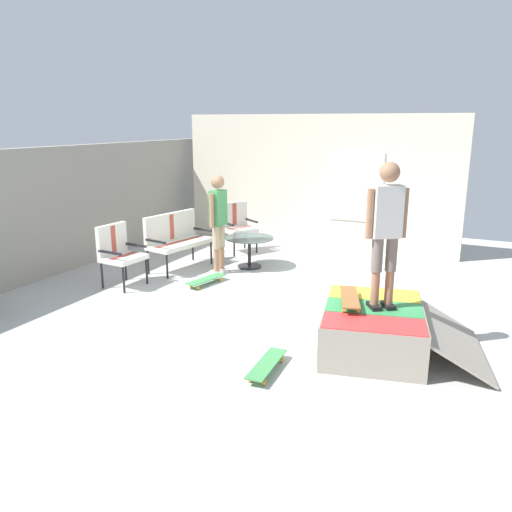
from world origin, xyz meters
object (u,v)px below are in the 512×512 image
person_skater (386,225)px  skateboard_spare (267,364)px  patio_table (249,246)px  patio_bench (175,236)px  skateboard_on_ramp (350,298)px  patio_chair_by_wall (118,249)px  skate_ramp (375,329)px  person_watching (218,216)px  patio_chair_near_house (237,222)px  skateboard_by_bench (206,280)px

person_skater → skateboard_spare: 2.04m
patio_table → patio_bench: bearing=117.8°
skateboard_on_ramp → patio_chair_by_wall: bearing=80.4°
skate_ramp → person_watching: person_watching is taller
skateboard_spare → person_watching: bearing=37.2°
patio_table → person_watching: (-0.56, 0.33, 0.62)m
patio_table → skateboard_on_ramp: size_ratio=1.09×
skateboard_on_ramp → person_skater: bearing=-82.7°
person_watching → patio_chair_by_wall: bearing=139.7°
person_watching → skateboard_spare: person_watching is taller
patio_bench → patio_chair_by_wall: bearing=168.1°
patio_table → person_watching: size_ratio=0.51×
skate_ramp → person_skater: person_skater is taller
patio_chair_near_house → skateboard_spare: patio_chair_near_house is taller
patio_bench → skateboard_by_bench: (-0.62, -1.01, -0.53)m
skate_ramp → skateboard_spare: 1.43m
patio_bench → skateboard_spare: size_ratio=1.63×
patio_table → skateboard_spare: 4.14m
patio_table → person_skater: person_skater is taller
skateboard_spare → skateboard_on_ramp: 1.31m
person_skater → patio_table: bearing=49.4°
patio_table → person_skater: 4.06m
patio_chair_by_wall → person_skater: size_ratio=0.60×
skate_ramp → patio_chair_by_wall: bearing=81.6°
patio_table → skateboard_by_bench: patio_table is taller
patio_chair_by_wall → skateboard_spare: (-1.72, -3.45, -0.53)m
patio_bench → skateboard_on_ramp: (-1.96, -3.80, 0.00)m
skate_ramp → person_skater: bearing=-80.0°
patio_chair_near_house → patio_table: size_ratio=1.13×
skateboard_by_bench → skateboard_spare: same height
patio_bench → person_skater: person_skater is taller
skateboard_by_bench → patio_table: bearing=-8.6°
skate_ramp → skateboard_on_ramp: skateboard_on_ramp is taller
skateboard_by_bench → skateboard_on_ramp: 3.14m
patio_bench → patio_chair_by_wall: 1.29m
person_skater → skateboard_on_ramp: 0.97m
patio_bench → patio_chair_by_wall: (-1.27, 0.27, -0.00)m
skate_ramp → patio_chair_by_wall: 4.45m
skate_ramp → skateboard_by_bench: (1.30, 3.11, -0.18)m
patio_bench → patio_chair_by_wall: same height
skate_ramp → patio_table: size_ratio=2.36×
patio_chair_near_house → person_skater: size_ratio=0.60×
patio_table → skateboard_by_bench: (-1.25, 0.19, -0.32)m
skateboard_spare → skateboard_on_ramp: skateboard_on_ramp is taller
person_watching → skateboard_by_bench: person_watching is taller
skate_ramp → person_skater: (0.01, -0.04, 1.25)m
skate_ramp → skateboard_spare: (-1.07, 0.93, -0.18)m
skate_ramp → patio_chair_by_wall: (0.65, 4.39, 0.35)m
skateboard_on_ramp → person_watching: bearing=55.3°
patio_bench → skateboard_on_ramp: bearing=-117.2°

